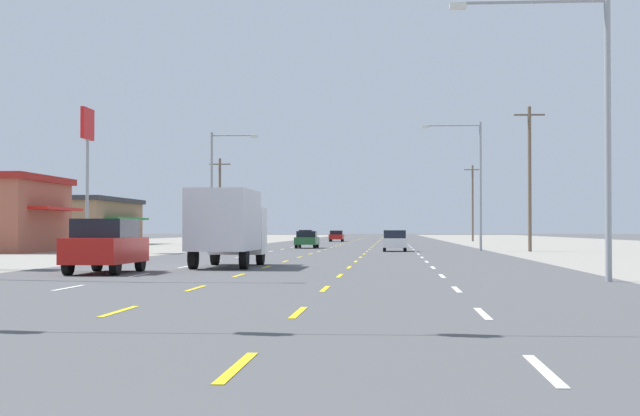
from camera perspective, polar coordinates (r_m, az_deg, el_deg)
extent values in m
plane|color=#4C4C4F|center=(70.43, 1.29, -2.55)|extent=(572.00, 572.00, 0.00)
cube|color=gray|center=(75.82, -17.75, -2.39)|extent=(28.00, 440.00, 0.01)
cube|color=white|center=(27.80, -14.31, -4.49)|extent=(0.14, 2.60, 0.01)
cube|color=white|center=(34.98, -10.41, -3.83)|extent=(0.14, 2.60, 0.01)
cube|color=white|center=(42.28, -7.84, -3.39)|extent=(0.14, 2.60, 0.01)
cube|color=white|center=(49.63, -6.04, -3.08)|extent=(0.14, 2.60, 0.01)
cube|color=white|center=(57.03, -4.70, -2.84)|extent=(0.14, 2.60, 0.01)
cube|color=white|center=(64.44, -3.67, -2.66)|extent=(0.14, 2.60, 0.01)
cube|color=white|center=(71.88, -2.86, -2.52)|extent=(0.14, 2.60, 0.01)
cube|color=white|center=(79.33, -2.19, -2.40)|extent=(0.14, 2.60, 0.01)
cube|color=white|center=(86.78, -1.64, -2.30)|extent=(0.14, 2.60, 0.01)
cube|color=white|center=(94.25, -1.18, -2.22)|extent=(0.14, 2.60, 0.01)
cube|color=white|center=(101.72, -0.79, -2.15)|extent=(0.14, 2.60, 0.01)
cube|color=white|center=(109.19, -0.45, -2.08)|extent=(0.14, 2.60, 0.01)
cube|color=white|center=(116.67, -0.15, -2.03)|extent=(0.14, 2.60, 0.01)
cube|color=white|center=(124.14, 0.11, -1.98)|extent=(0.14, 2.60, 0.01)
cube|color=white|center=(131.63, 0.34, -1.94)|extent=(0.14, 2.60, 0.01)
cube|color=white|center=(139.11, 0.55, -1.90)|extent=(0.14, 2.60, 0.01)
cube|color=white|center=(146.60, 0.73, -1.87)|extent=(0.14, 2.60, 0.01)
cube|color=white|center=(154.08, 0.90, -1.84)|extent=(0.14, 2.60, 0.01)
cube|color=white|center=(161.57, 1.05, -1.81)|extent=(0.14, 2.60, 0.01)
cube|color=white|center=(169.06, 1.19, -1.79)|extent=(0.14, 2.60, 0.01)
cube|color=white|center=(176.55, 1.32, -1.77)|extent=(0.14, 2.60, 0.01)
cube|color=white|center=(184.04, 1.43, -1.74)|extent=(0.14, 2.60, 0.01)
cube|color=white|center=(191.53, 1.54, -1.73)|extent=(0.14, 2.60, 0.01)
cube|color=white|center=(199.02, 1.64, -1.71)|extent=(0.14, 2.60, 0.01)
cube|color=white|center=(206.52, 1.73, -1.69)|extent=(0.14, 2.60, 0.01)
cube|color=white|center=(214.01, 1.82, -1.68)|extent=(0.14, 2.60, 0.01)
cube|color=white|center=(221.50, 1.90, -1.66)|extent=(0.14, 2.60, 0.01)
cube|color=yellow|center=(19.62, -11.54, -5.87)|extent=(0.14, 2.60, 0.01)
cube|color=yellow|center=(26.90, -7.20, -4.63)|extent=(0.14, 2.60, 0.01)
cube|color=yellow|center=(34.27, -4.72, -3.90)|extent=(0.14, 2.60, 0.01)
cube|color=yellow|center=(41.69, -3.12, -3.43)|extent=(0.14, 2.60, 0.01)
cube|color=yellow|center=(49.13, -2.01, -3.10)|extent=(0.14, 2.60, 0.01)
cube|color=yellow|center=(56.59, -1.19, -2.86)|extent=(0.14, 2.60, 0.01)
cube|color=yellow|center=(64.06, -0.57, -2.67)|extent=(0.14, 2.60, 0.01)
cube|color=yellow|center=(71.54, -0.07, -2.52)|extent=(0.14, 2.60, 0.01)
cube|color=yellow|center=(79.02, 0.33, -2.40)|extent=(0.14, 2.60, 0.01)
cube|color=yellow|center=(86.50, 0.67, -2.30)|extent=(0.14, 2.60, 0.01)
cube|color=yellow|center=(93.99, 0.95, -2.22)|extent=(0.14, 2.60, 0.01)
cube|color=yellow|center=(101.47, 1.18, -2.15)|extent=(0.14, 2.60, 0.01)
cube|color=yellow|center=(108.96, 1.39, -2.09)|extent=(0.14, 2.60, 0.01)
cube|color=yellow|center=(116.45, 1.57, -2.03)|extent=(0.14, 2.60, 0.01)
cube|color=yellow|center=(123.95, 1.73, -1.98)|extent=(0.14, 2.60, 0.01)
cube|color=yellow|center=(131.44, 1.87, -1.94)|extent=(0.14, 2.60, 0.01)
cube|color=yellow|center=(138.93, 1.99, -1.90)|extent=(0.14, 2.60, 0.01)
cube|color=yellow|center=(146.43, 2.10, -1.87)|extent=(0.14, 2.60, 0.01)
cube|color=yellow|center=(153.92, 2.20, -1.84)|extent=(0.14, 2.60, 0.01)
cube|color=yellow|center=(161.42, 2.29, -1.81)|extent=(0.14, 2.60, 0.01)
cube|color=yellow|center=(168.91, 2.38, -1.79)|extent=(0.14, 2.60, 0.01)
cube|color=yellow|center=(176.41, 2.45, -1.77)|extent=(0.14, 2.60, 0.01)
cube|color=yellow|center=(183.91, 2.52, -1.74)|extent=(0.14, 2.60, 0.01)
cube|color=yellow|center=(191.40, 2.59, -1.72)|extent=(0.14, 2.60, 0.01)
cube|color=yellow|center=(198.90, 2.65, -1.71)|extent=(0.14, 2.60, 0.01)
cube|color=yellow|center=(206.40, 2.70, -1.69)|extent=(0.14, 2.60, 0.01)
cube|color=yellow|center=(213.89, 2.76, -1.67)|extent=(0.14, 2.60, 0.01)
cube|color=yellow|center=(221.39, 2.80, -1.66)|extent=(0.14, 2.60, 0.01)
cube|color=yellow|center=(11.57, -4.81, -9.14)|extent=(0.14, 2.60, 0.01)
cube|color=yellow|center=(18.97, -1.26, -6.06)|extent=(0.14, 2.60, 0.01)
cube|color=yellow|center=(26.43, 0.29, -4.70)|extent=(0.14, 2.60, 0.01)
cube|color=yellow|center=(33.91, 1.15, -3.94)|extent=(0.14, 2.60, 0.01)
cube|color=yellow|center=(41.39, 1.70, -3.45)|extent=(0.14, 2.60, 0.01)
cube|color=yellow|center=(48.88, 2.08, -3.11)|extent=(0.14, 2.60, 0.01)
cube|color=yellow|center=(56.37, 2.36, -2.87)|extent=(0.14, 2.60, 0.01)
cube|color=yellow|center=(63.87, 2.57, -2.68)|extent=(0.14, 2.60, 0.01)
cube|color=yellow|center=(71.36, 2.74, -2.53)|extent=(0.14, 2.60, 0.01)
cube|color=yellow|center=(78.86, 2.87, -2.40)|extent=(0.14, 2.60, 0.01)
cube|color=yellow|center=(86.36, 2.99, -2.30)|extent=(0.14, 2.60, 0.01)
cube|color=yellow|center=(93.85, 3.08, -2.22)|extent=(0.14, 2.60, 0.01)
cube|color=yellow|center=(101.35, 3.16, -2.15)|extent=(0.14, 2.60, 0.01)
cube|color=yellow|center=(108.85, 3.23, -2.08)|extent=(0.14, 2.60, 0.01)
cube|color=yellow|center=(116.35, 3.29, -2.03)|extent=(0.14, 2.60, 0.01)
cube|color=yellow|center=(123.85, 3.35, -1.98)|extent=(0.14, 2.60, 0.01)
cube|color=yellow|center=(131.34, 3.39, -1.94)|extent=(0.14, 2.60, 0.01)
cube|color=yellow|center=(138.84, 3.43, -1.90)|extent=(0.14, 2.60, 0.01)
cube|color=yellow|center=(146.34, 3.47, -1.87)|extent=(0.14, 2.60, 0.01)
cube|color=yellow|center=(153.84, 3.51, -1.84)|extent=(0.14, 2.60, 0.01)
cube|color=yellow|center=(161.34, 3.54, -1.81)|extent=(0.14, 2.60, 0.01)
cube|color=yellow|center=(168.84, 3.57, -1.79)|extent=(0.14, 2.60, 0.01)
cube|color=yellow|center=(176.34, 3.59, -1.76)|extent=(0.14, 2.60, 0.01)
cube|color=yellow|center=(183.84, 3.62, -1.74)|extent=(0.14, 2.60, 0.01)
cube|color=yellow|center=(191.34, 3.64, -1.72)|extent=(0.14, 2.60, 0.01)
cube|color=yellow|center=(198.84, 3.66, -1.71)|extent=(0.14, 2.60, 0.01)
cube|color=yellow|center=(206.34, 3.68, -1.69)|extent=(0.14, 2.60, 0.01)
cube|color=yellow|center=(213.84, 3.69, -1.67)|extent=(0.14, 2.60, 0.01)
cube|color=yellow|center=(221.34, 3.71, -1.66)|extent=(0.14, 2.60, 0.01)
cube|color=white|center=(11.56, 12.81, -9.12)|extent=(0.14, 2.60, 0.01)
cube|color=white|center=(18.97, 9.39, -6.04)|extent=(0.14, 2.60, 0.01)
cube|color=white|center=(26.43, 7.91, -4.69)|extent=(0.14, 2.60, 0.01)
cube|color=white|center=(33.90, 7.08, -3.93)|extent=(0.14, 2.60, 0.01)
cube|color=white|center=(41.39, 6.55, -3.44)|extent=(0.14, 2.60, 0.01)
cube|color=white|center=(48.88, 6.19, -3.11)|extent=(0.14, 2.60, 0.01)
cube|color=white|center=(56.37, 5.92, -2.86)|extent=(0.14, 2.60, 0.01)
cube|color=white|center=(63.87, 5.71, -2.67)|extent=(0.14, 2.60, 0.01)
cube|color=white|center=(71.36, 5.55, -2.52)|extent=(0.14, 2.60, 0.01)
cube|color=white|center=(78.86, 5.42, -2.40)|extent=(0.14, 2.60, 0.01)
cube|color=white|center=(86.35, 5.31, -2.30)|extent=(0.14, 2.60, 0.01)
cube|color=white|center=(93.85, 5.22, -2.22)|extent=(0.14, 2.60, 0.01)
cube|color=white|center=(101.35, 5.14, -2.14)|extent=(0.14, 2.60, 0.01)
cube|color=white|center=(108.85, 5.08, -2.08)|extent=(0.14, 2.60, 0.01)
cube|color=white|center=(116.35, 5.02, -2.03)|extent=(0.14, 2.60, 0.01)
cube|color=white|center=(123.85, 4.97, -1.98)|extent=(0.14, 2.60, 0.01)
cube|color=white|center=(131.34, 4.92, -1.94)|extent=(0.14, 2.60, 0.01)
cube|color=white|center=(138.84, 4.88, -1.90)|extent=(0.14, 2.60, 0.01)
cube|color=white|center=(146.34, 4.84, -1.87)|extent=(0.14, 2.60, 0.01)
cube|color=white|center=(153.84, 4.81, -1.84)|extent=(0.14, 2.60, 0.01)
cube|color=white|center=(161.34, 4.78, -1.81)|extent=(0.14, 2.60, 0.01)
cube|color=white|center=(168.84, 4.75, -1.79)|extent=(0.14, 2.60, 0.01)
cube|color=white|center=(176.34, 4.73, -1.76)|extent=(0.14, 2.60, 0.01)
cube|color=white|center=(183.84, 4.71, -1.74)|extent=(0.14, 2.60, 0.01)
cube|color=white|center=(191.34, 4.69, -1.72)|extent=(0.14, 2.60, 0.01)
cube|color=white|center=(198.84, 4.67, -1.70)|extent=(0.14, 2.60, 0.01)
cube|color=white|center=(206.34, 4.65, -1.69)|extent=(0.14, 2.60, 0.01)
cube|color=white|center=(213.84, 4.63, -1.67)|extent=(0.14, 2.60, 0.01)
cube|color=white|center=(221.34, 4.62, -1.66)|extent=(0.14, 2.60, 0.01)
cube|color=red|center=(36.77, -12.28, -2.40)|extent=(1.98, 4.90, 0.92)
cube|color=black|center=(36.71, -12.29, -1.15)|extent=(1.82, 2.70, 0.68)
cylinder|color=black|center=(38.65, -12.76, -3.02)|extent=(0.26, 0.76, 0.76)
cylinder|color=black|center=(38.20, -10.35, -3.05)|extent=(0.26, 0.76, 0.76)
cylinder|color=black|center=(35.41, -14.37, -3.18)|extent=(0.26, 0.76, 0.76)
cylinder|color=black|center=(34.92, -11.75, -3.22)|extent=(0.26, 0.76, 0.76)
cube|color=white|center=(44.58, -4.77, -1.33)|extent=(2.40, 1.90, 2.10)
cube|color=silver|center=(40.93, -5.57, -0.71)|extent=(2.40, 5.10, 2.50)
cylinder|color=black|center=(44.71, -6.09, -2.67)|extent=(0.30, 0.96, 0.96)
cylinder|color=black|center=(44.39, -3.47, -2.69)|extent=(0.30, 0.96, 0.96)
cylinder|color=black|center=(39.90, -7.34, -2.84)|extent=(0.30, 0.96, 0.96)
cylinder|color=black|center=(39.54, -4.41, -2.86)|extent=(0.30, 0.96, 0.96)
cube|color=white|center=(72.03, 4.34, -2.01)|extent=(1.72, 3.90, 0.66)
cube|color=black|center=(71.77, 4.34, -1.52)|extent=(1.58, 1.90, 0.58)
cylinder|color=black|center=(73.43, 3.76, -2.26)|extent=(0.20, 0.60, 0.60)
cylinder|color=black|center=(73.44, 4.92, -2.26)|extent=(0.20, 0.60, 0.60)
cylinder|color=black|center=(70.63, 3.74, -2.30)|extent=(0.20, 0.60, 0.60)
cylinder|color=black|center=(70.64, 4.95, -2.30)|extent=(0.20, 0.60, 0.60)
cube|color=#235B2D|center=(84.01, -0.76, -1.91)|extent=(1.80, 4.50, 0.62)
cube|color=black|center=(83.90, -0.76, -1.52)|extent=(1.62, 2.10, 0.52)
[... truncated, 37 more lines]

